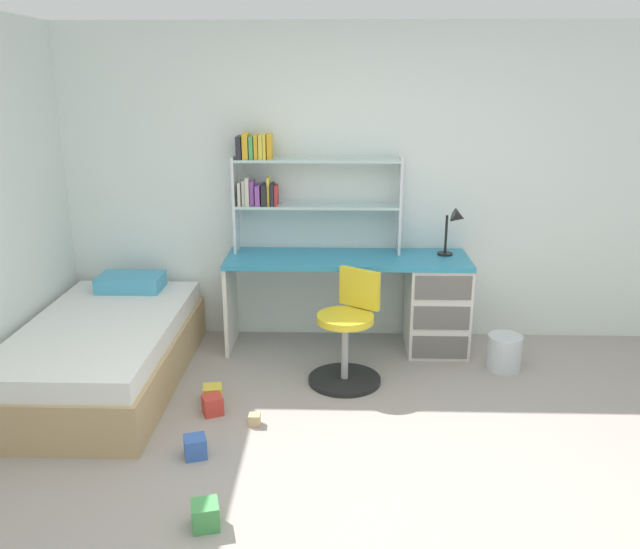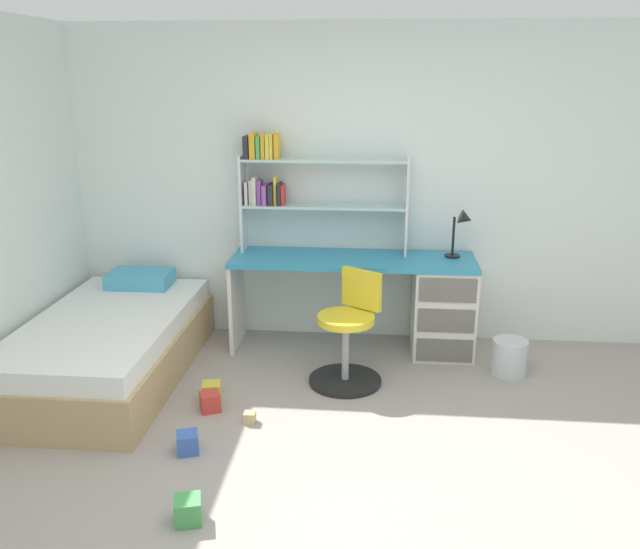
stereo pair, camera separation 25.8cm
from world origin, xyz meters
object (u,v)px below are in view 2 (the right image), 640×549
Objects in this scene: bed_platform at (109,346)px; toy_block_green_2 at (188,510)px; desk_lamp at (463,226)px; toy_block_red_1 at (210,402)px; bookshelf_hutch at (297,182)px; toy_block_yellow_3 at (212,392)px; waste_bin at (509,357)px; swivel_chair at (348,340)px; toy_block_natural_4 at (250,418)px; desk at (417,300)px; toy_block_blue_0 at (188,443)px.

bed_platform is 14.95× the size of toy_block_green_2.
desk_lamp is 2.28m from toy_block_red_1.
bookshelf_hutch reaches higher than toy_block_yellow_3.
bed_platform reaches higher than toy_block_red_1.
toy_block_red_1 is 0.94× the size of toy_block_green_2.
toy_block_green_2 is (0.17, -1.11, 0.00)m from toy_block_red_1.
waste_bin is at bearing 16.11° from toy_block_yellow_3.
desk_lamp is 2.95× the size of toy_block_green_2.
toy_block_yellow_3 is (-0.03, 0.14, 0.00)m from toy_block_red_1.
swivel_chair is at bearing 22.36° from toy_block_yellow_3.
waste_bin is 2.17× the size of toy_block_red_1.
desk is at bearing 48.82° from toy_block_natural_4.
desk_lamp is at bearing 34.42° from toy_block_red_1.
bookshelf_hutch reaches higher than desk.
toy_block_yellow_3 is at bearing -157.64° from swivel_chair.
desk reaches higher than toy_block_red_1.
bed_platform reaches higher than toy_block_blue_0.
bed_platform is at bearing -177.70° from swivel_chair.
toy_block_blue_0 is at bearing -130.69° from desk.
bookshelf_hutch is 2.22m from toy_block_blue_0.
bookshelf_hutch is 1.84m from toy_block_red_1.
waste_bin is at bearing 44.59° from toy_block_green_2.
toy_block_red_1 is at bearing 98.85° from toy_block_green_2.
toy_block_natural_4 is (0.29, -0.13, -0.03)m from toy_block_red_1.
desk_lamp reaches higher than desk.
desk_lamp is 0.20× the size of bed_platform.
toy_block_yellow_3 is at bearing 100.08° from toy_block_red_1.
toy_block_natural_4 is at bearing -131.18° from desk.
desk is 0.82m from waste_bin.
bookshelf_hutch is at bearing 33.21° from bed_platform.
toy_block_red_1 is (0.85, -0.44, -0.17)m from bed_platform.
toy_block_red_1 is (0.01, 0.50, -0.00)m from toy_block_blue_0.
desk_lamp is 1.04m from waste_bin.
desk_lamp is at bearing 15.85° from bed_platform.
toy_block_green_2 is (1.02, -1.55, -0.17)m from bed_platform.
toy_block_yellow_3 is (-1.41, -0.97, -0.36)m from desk.
toy_block_blue_0 is at bearing -88.27° from toy_block_yellow_3.
toy_block_blue_0 is (-2.06, -1.24, -0.07)m from waste_bin.
bookshelf_hutch is 1.75m from toy_block_yellow_3.
bed_platform is (-1.73, -0.07, -0.08)m from swivel_chair.
toy_block_green_2 is at bearing -118.55° from desk.
waste_bin is 2.16× the size of toy_block_blue_0.
toy_block_yellow_3 is at bearing -149.32° from desk_lamp.
toy_block_natural_4 is (0.29, 0.37, -0.03)m from toy_block_blue_0.
bookshelf_hutch reaches higher than desk_lamp.
bed_platform is at bearing -164.15° from desk_lamp.
swivel_chair is 1.05m from toy_block_red_1.
toy_block_red_1 is (-2.05, -0.74, -0.07)m from waste_bin.
toy_block_natural_4 is (-1.76, -0.88, -0.10)m from waste_bin.
desk is 1.71m from toy_block_natural_4.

